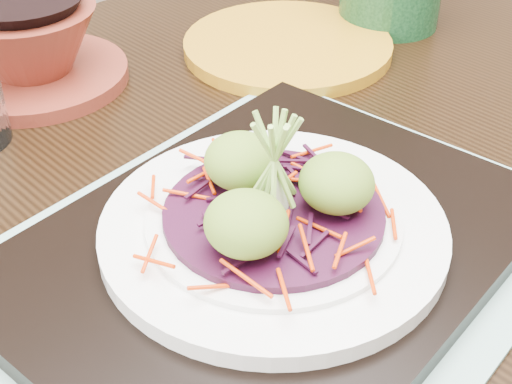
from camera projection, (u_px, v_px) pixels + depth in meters
dining_table at (229, 306)px, 0.60m from camera, size 1.37×1.01×0.79m
placemat at (273, 256)px, 0.50m from camera, size 0.48×0.42×0.00m
serving_tray at (273, 245)px, 0.49m from camera, size 0.42×0.35×0.02m
white_plate at (273, 227)px, 0.48m from camera, size 0.24×0.24×0.02m
cabbage_bed at (274, 213)px, 0.47m from camera, size 0.15×0.15×0.01m
carrot_julienne at (274, 205)px, 0.47m from camera, size 0.18×0.18×0.01m
guacamole_scoops at (275, 188)px, 0.46m from camera, size 0.13×0.11×0.04m
scallion_garnish at (274, 165)px, 0.45m from camera, size 0.05×0.05×0.08m
terracotta_bowl_set at (31, 50)px, 0.69m from camera, size 0.20×0.20×0.08m
yellow_plate at (288, 46)px, 0.76m from camera, size 0.24×0.24×0.01m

